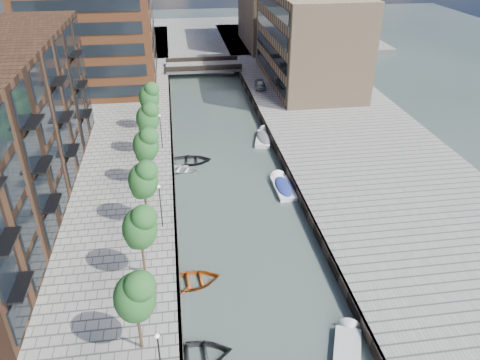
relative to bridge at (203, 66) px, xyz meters
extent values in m
plane|color=#38473F|center=(0.00, -32.00, -1.39)|extent=(300.00, 300.00, 0.00)
cube|color=gray|center=(16.00, -32.00, -0.89)|extent=(20.00, 140.00, 1.00)
cube|color=#332823|center=(-6.10, -32.00, -0.89)|extent=(0.25, 140.00, 1.00)
cube|color=#332823|center=(6.10, -32.00, -0.89)|extent=(0.25, 140.00, 1.00)
cube|color=gray|center=(0.00, 28.00, -0.89)|extent=(80.00, 40.00, 1.00)
cube|color=#311D13|center=(-20.00, -42.00, 6.61)|extent=(8.00, 38.00, 14.00)
cube|color=#9F8161|center=(16.00, -10.00, 6.61)|extent=(12.00, 25.00, 14.00)
cube|color=#9F8161|center=(16.00, 16.00, 7.61)|extent=(12.00, 20.00, 16.00)
cube|color=gray|center=(0.00, 0.00, -0.09)|extent=(13.00, 6.00, 0.60)
cube|color=#332823|center=(0.00, -2.80, 0.51)|extent=(13.00, 0.40, 0.80)
cube|color=#332823|center=(0.00, 2.80, 0.51)|extent=(13.00, 0.40, 0.80)
cylinder|color=#382619|center=(-8.50, -61.00, 1.21)|extent=(0.20, 0.20, 3.20)
ellipsoid|color=#215925|center=(-8.50, -61.00, 3.93)|extent=(2.50, 2.50, 3.25)
cylinder|color=#382619|center=(-8.50, -54.00, 1.21)|extent=(0.20, 0.20, 3.20)
ellipsoid|color=#215925|center=(-8.50, -54.00, 3.93)|extent=(2.50, 2.50, 3.25)
cylinder|color=#382619|center=(-8.50, -47.00, 1.21)|extent=(0.20, 0.20, 3.20)
ellipsoid|color=#215925|center=(-8.50, -47.00, 3.93)|extent=(2.50, 2.50, 3.25)
cylinder|color=#382619|center=(-8.50, -40.00, 1.21)|extent=(0.20, 0.20, 3.20)
ellipsoid|color=#215925|center=(-8.50, -40.00, 3.93)|extent=(2.50, 2.50, 3.25)
cylinder|color=#382619|center=(-8.50, -33.00, 1.21)|extent=(0.20, 0.20, 3.20)
ellipsoid|color=#215925|center=(-8.50, -33.00, 3.93)|extent=(2.50, 2.50, 3.25)
cylinder|color=#382619|center=(-8.50, -26.00, 1.21)|extent=(0.20, 0.20, 3.20)
ellipsoid|color=#215925|center=(-8.50, -26.00, 3.93)|extent=(2.50, 2.50, 3.25)
sphere|color=#FFF2CC|center=(-7.20, -64.00, 3.61)|extent=(0.24, 0.24, 0.24)
cylinder|color=black|center=(-7.20, -48.00, 1.61)|extent=(0.10, 0.10, 4.00)
sphere|color=#FFF2CC|center=(-7.20, -48.00, 3.61)|extent=(0.24, 0.24, 0.24)
cylinder|color=black|center=(-7.20, -32.00, 1.61)|extent=(0.10, 0.10, 4.00)
sphere|color=#FFF2CC|center=(-7.20, -32.00, 3.61)|extent=(0.24, 0.24, 0.24)
imported|color=#A54412|center=(-5.10, -54.54, -1.39)|extent=(4.97, 3.83, 0.95)
imported|color=white|center=(-5.31, -36.18, -1.39)|extent=(4.93, 4.18, 0.87)
imported|color=black|center=(-4.16, -34.31, -1.39)|extent=(4.97, 3.60, 1.01)
cube|color=silver|center=(4.27, -62.89, -1.34)|extent=(3.12, 4.63, 0.61)
cube|color=silver|center=(4.27, -62.89, -1.01)|extent=(3.22, 4.74, 0.09)
cone|color=silver|center=(5.09, -60.87, -1.30)|extent=(1.81, 1.39, 1.61)
cube|color=white|center=(4.98, -41.88, -1.34)|extent=(1.77, 4.60, 0.65)
cube|color=white|center=(4.98, -41.88, -0.99)|extent=(1.85, 4.70, 0.10)
cone|color=white|center=(4.94, -39.60, -1.29)|extent=(1.70, 0.92, 1.69)
ellipsoid|color=navy|center=(4.98, -41.88, -0.94)|extent=(1.66, 4.20, 0.56)
cube|color=white|center=(5.29, -29.59, -1.34)|extent=(2.92, 5.02, 0.67)
cube|color=white|center=(5.29, -29.59, -0.98)|extent=(3.03, 5.15, 0.10)
cone|color=white|center=(5.91, -27.31, -1.29)|extent=(1.93, 1.35, 1.75)
ellipsoid|color=#53535A|center=(5.29, -29.59, -0.93)|extent=(2.71, 4.60, 0.58)
imported|color=#939797|center=(8.03, -12.23, 0.26)|extent=(1.82, 3.93, 1.30)
camera|label=1|loc=(-5.37, -82.02, 23.07)|focal=35.00mm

